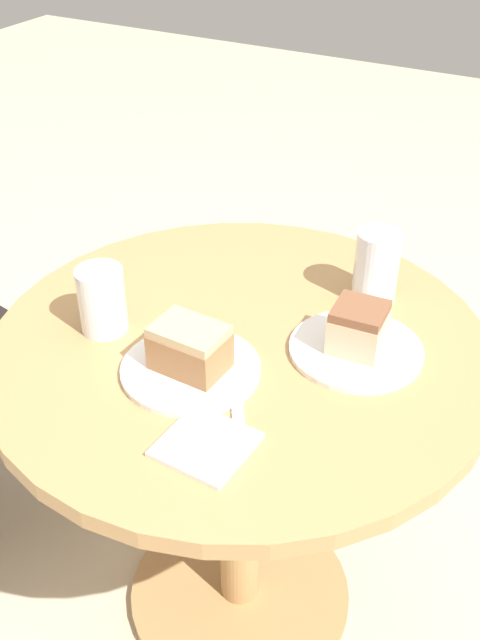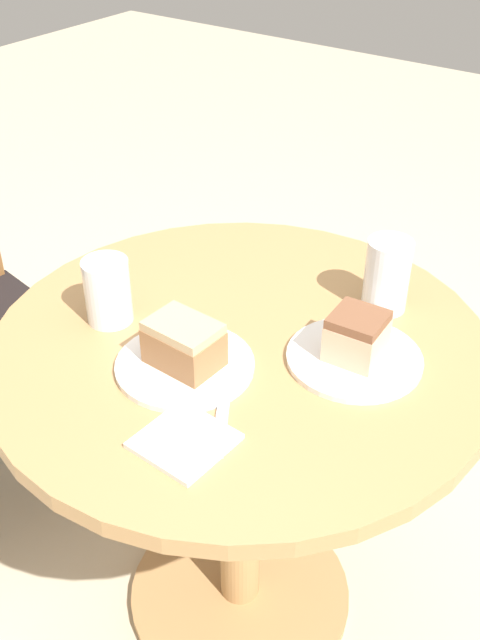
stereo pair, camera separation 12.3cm
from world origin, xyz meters
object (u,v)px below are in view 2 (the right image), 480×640
plate_far (354,358)px  glass_lemonade (108,293)px  cake_slice_near (184,343)px  cake_slice_far (357,336)px  plate_near (185,365)px  glass_water (386,279)px

plate_far → glass_lemonade: (-0.14, 0.40, 0.05)m
cake_slice_near → cake_slice_far: cake_slice_far is taller
plate_near → glass_lemonade: (0.03, 0.19, 0.05)m
plate_far → cake_slice_near: size_ratio=1.89×
plate_far → glass_water: (0.17, 0.03, 0.05)m
glass_lemonade → cake_slice_near: bearing=-98.8°
cake_slice_far → glass_lemonade: (-0.14, 0.40, 0.00)m
cake_slice_near → glass_water: size_ratio=0.88×
plate_near → glass_water: (0.34, -0.18, 0.05)m
cake_slice_far → glass_water: size_ratio=0.67×
plate_near → glass_water: bearing=-27.4°
cake_slice_near → cake_slice_far: (0.17, -0.21, 0.00)m
cake_slice_far → plate_near: bearing=129.5°
cake_slice_near → glass_water: 0.38m
cake_slice_far → glass_water: glass_water is taller
plate_far → glass_water: 0.18m
plate_near → cake_slice_near: 0.04m
plate_far → cake_slice_far: 0.04m
plate_far → glass_water: size_ratio=1.66×
plate_near → glass_water: 0.39m
cake_slice_near → glass_water: glass_water is taller
glass_water → plate_far: bearing=-168.7°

